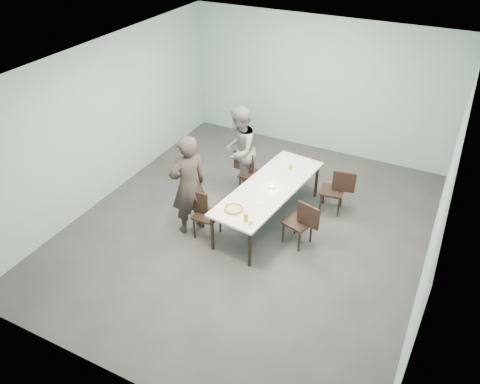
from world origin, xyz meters
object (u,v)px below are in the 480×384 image
at_px(amber_tumbler, 290,167).
at_px(tealight, 272,187).
at_px(table, 269,189).
at_px(beer_glass, 246,217).
at_px(water_tumbler, 250,222).
at_px(chair_near_right, 302,221).
at_px(chair_far_left, 248,170).
at_px(side_plate, 259,203).
at_px(chair_far_right, 337,188).
at_px(chair_near_left, 203,211).
at_px(pizza, 234,209).
at_px(diner_far, 239,151).
at_px(diner_near, 188,185).

bearing_deg(amber_tumbler, tealight, -93.56).
distance_m(table, amber_tumbler, 0.75).
height_order(beer_glass, tealight, beer_glass).
bearing_deg(water_tumbler, chair_near_right, 52.43).
relative_size(chair_far_left, side_plate, 4.83).
xyz_separation_m(chair_near_right, chair_far_right, (0.23, 1.22, 0.00)).
bearing_deg(beer_glass, water_tumbler, -26.08).
height_order(chair_far_right, tealight, chair_far_right).
xyz_separation_m(chair_near_left, pizza, (0.63, -0.05, 0.27)).
bearing_deg(chair_near_left, beer_glass, -16.34).
relative_size(table, amber_tumbler, 33.62).
xyz_separation_m(diner_far, side_plate, (1.01, -1.25, -0.13)).
bearing_deg(table, pizza, -104.71).
bearing_deg(tealight, amber_tumbler, 86.44).
distance_m(chair_far_right, beer_glass, 2.19).
relative_size(side_plate, amber_tumbler, 2.25).
bearing_deg(chair_near_left, chair_far_right, 39.55).
height_order(water_tumbler, amber_tumbler, water_tumbler).
xyz_separation_m(diner_near, diner_far, (0.18, 1.56, -0.05)).
bearing_deg(pizza, chair_far_right, 54.97).
xyz_separation_m(table, chair_far_right, (1.00, 0.86, -0.19)).
height_order(chair_far_left, water_tumbler, chair_far_left).
relative_size(chair_near_left, chair_near_right, 1.00).
bearing_deg(water_tumbler, table, 98.60).
xyz_separation_m(chair_near_left, side_plate, (0.92, 0.33, 0.25)).
bearing_deg(table, water_tumbler, -81.40).
height_order(chair_near_right, side_plate, chair_near_right).
distance_m(chair_near_right, tealight, 0.84).
bearing_deg(diner_near, tealight, 154.81).
xyz_separation_m(side_plate, beer_glass, (0.01, -0.56, 0.07)).
xyz_separation_m(chair_far_left, pizza, (0.52, -1.63, 0.27)).
height_order(table, chair_near_left, chair_near_left).
relative_size(diner_near, diner_far, 1.05).
bearing_deg(diner_near, side_plate, 134.82).
height_order(diner_near, amber_tumbler, diner_near).
bearing_deg(chair_far_right, tealight, 35.35).
bearing_deg(water_tumbler, chair_far_left, 116.65).
xyz_separation_m(beer_glass, amber_tumbler, (0.04, 1.82, -0.03)).
distance_m(water_tumbler, amber_tumbler, 1.87).
bearing_deg(table, chair_near_right, -25.19).
bearing_deg(chair_near_left, chair_near_right, 13.94).
bearing_deg(table, chair_far_right, 40.67).
xyz_separation_m(pizza, side_plate, (0.29, 0.38, -0.01)).
distance_m(diner_near, amber_tumbler, 2.01).
distance_m(chair_far_left, chair_far_right, 1.77).
height_order(table, water_tumbler, water_tumbler).
bearing_deg(chair_far_left, beer_glass, -63.43).
relative_size(chair_far_left, beer_glass, 5.80).
bearing_deg(pizza, water_tumbler, -28.95).
distance_m(chair_near_left, diner_far, 1.64).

